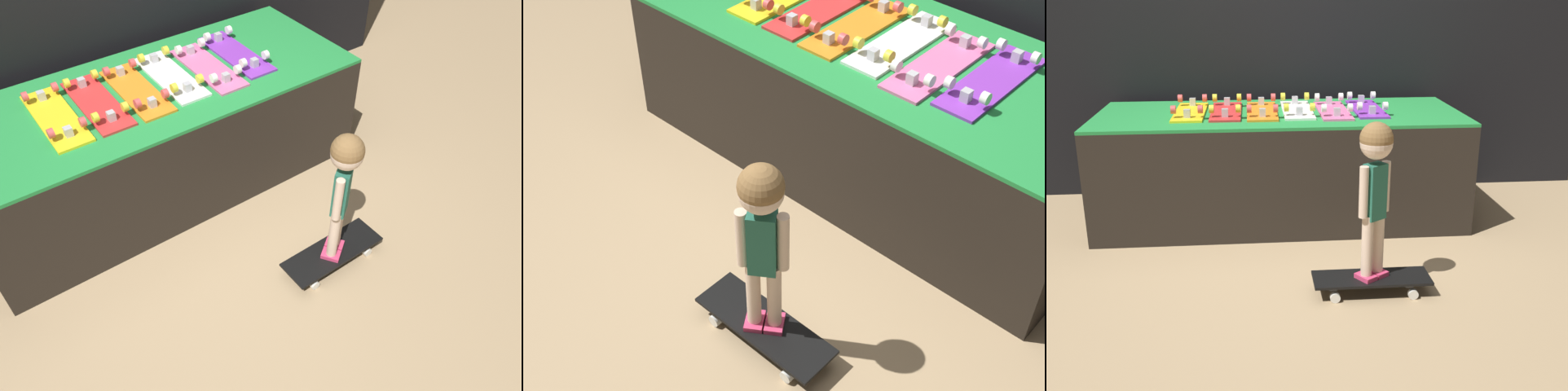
% 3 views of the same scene
% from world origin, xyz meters
% --- Properties ---
extents(ground_plane, '(16.00, 16.00, 0.00)m').
position_xyz_m(ground_plane, '(0.00, 0.00, 0.00)').
color(ground_plane, tan).
extents(display_rack, '(2.41, 0.98, 0.73)m').
position_xyz_m(display_rack, '(0.00, 0.67, 0.37)').
color(display_rack, black).
rests_on(display_rack, ground_plane).
extents(skateboard_yellow_on_rack, '(0.20, 0.63, 0.09)m').
position_xyz_m(skateboard_yellow_on_rack, '(-0.59, 0.68, 0.75)').
color(skateboard_yellow_on_rack, yellow).
rests_on(skateboard_yellow_on_rack, display_rack).
extents(skateboard_red_on_rack, '(0.20, 0.63, 0.09)m').
position_xyz_m(skateboard_red_on_rack, '(-0.35, 0.68, 0.75)').
color(skateboard_red_on_rack, red).
rests_on(skateboard_red_on_rack, display_rack).
extents(skateboard_orange_on_rack, '(0.20, 0.63, 0.09)m').
position_xyz_m(skateboard_orange_on_rack, '(-0.12, 0.67, 0.75)').
color(skateboard_orange_on_rack, orange).
rests_on(skateboard_orange_on_rack, display_rack).
extents(skateboard_white_on_rack, '(0.20, 0.63, 0.09)m').
position_xyz_m(skateboard_white_on_rack, '(0.12, 0.69, 0.75)').
color(skateboard_white_on_rack, white).
rests_on(skateboard_white_on_rack, display_rack).
extents(skateboard_pink_on_rack, '(0.20, 0.63, 0.09)m').
position_xyz_m(skateboard_pink_on_rack, '(0.35, 0.65, 0.75)').
color(skateboard_pink_on_rack, pink).
rests_on(skateboard_pink_on_rack, display_rack).
extents(skateboard_purple_on_rack, '(0.20, 0.63, 0.09)m').
position_xyz_m(skateboard_purple_on_rack, '(0.59, 0.69, 0.75)').
color(skateboard_purple_on_rack, purple).
rests_on(skateboard_purple_on_rack, display_rack).
extents(skateboard_on_floor, '(0.61, 0.21, 0.09)m').
position_xyz_m(skateboard_on_floor, '(0.41, -0.53, 0.07)').
color(skateboard_on_floor, black).
rests_on(skateboard_on_floor, ground_plane).
extents(child, '(0.19, 0.17, 0.82)m').
position_xyz_m(child, '(0.41, -0.53, 0.67)').
color(child, '#E03D6B').
rests_on(child, skateboard_on_floor).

